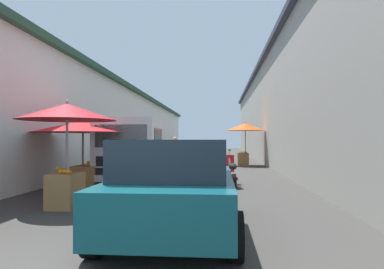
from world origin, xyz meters
TOP-DOWN VIEW (x-y plane):
  - ground at (13.50, 0.00)m, footprint 90.00×90.00m
  - building_left_whitewash at (15.75, 7.40)m, footprint 49.80×7.50m
  - building_right_concrete at (15.75, -7.40)m, footprint 49.80×7.50m
  - fruit_stall_far_left at (16.82, -2.78)m, footprint 2.19×2.19m
  - fruit_stall_mid_lane at (6.82, 2.58)m, footprint 2.88×2.88m
  - fruit_stall_near_right at (4.38, 1.97)m, footprint 2.15×2.15m
  - hatchback_car at (2.52, -0.70)m, footprint 3.92×1.93m
  - delivery_truck at (7.74, 1.28)m, footprint 4.97×2.09m
  - vendor_by_crates at (16.43, 1.17)m, footprint 0.45×0.52m
  - parked_scooter at (8.06, -1.73)m, footprint 1.69×0.40m

SIDE VIEW (x-z plane):
  - ground at x=13.50m, z-range 0.00..0.00m
  - parked_scooter at x=8.06m, z-range -0.12..1.02m
  - hatchback_car at x=2.52m, z-range 0.01..1.46m
  - vendor_by_crates at x=16.43m, z-range 0.12..1.75m
  - delivery_truck at x=7.74m, z-range 0.00..2.08m
  - fruit_stall_mid_lane at x=6.82m, z-range 0.59..2.67m
  - fruit_stall_near_right at x=4.38m, z-range 0.62..2.95m
  - fruit_stall_far_left at x=16.82m, z-range 0.70..3.17m
  - building_left_whitewash at x=15.75m, z-range 0.01..4.63m
  - building_right_concrete at x=15.75m, z-range 0.01..6.23m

